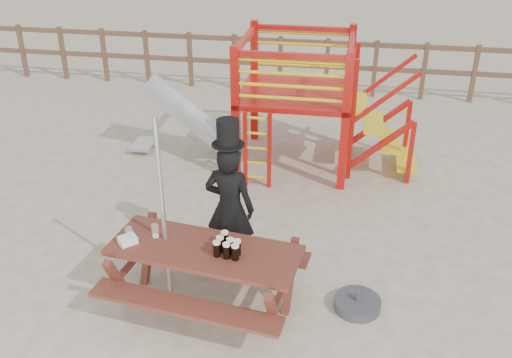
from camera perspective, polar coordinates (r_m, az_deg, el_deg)
ground at (r=6.51m, az=-1.69°, el=-12.02°), size 60.00×60.00×0.00m
back_fence at (r=12.40m, az=4.78°, el=11.86°), size 15.09×0.09×1.20m
playground_fort at (r=9.05m, az=3.51°, el=7.91°), size 4.71×1.84×2.10m
picnic_table at (r=6.15m, az=-5.09°, el=-9.10°), size 2.17×1.64×0.77m
man_with_hat at (r=6.54m, az=-2.65°, el=-2.63°), size 0.63×0.46×1.91m
metal_pole at (r=6.02m, az=-9.27°, el=-3.43°), size 0.05×0.05×2.17m
parasol_base at (r=6.46m, az=10.09°, el=-12.18°), size 0.51×0.51×0.22m
paper_bag at (r=6.16m, az=-12.72°, el=-5.98°), size 0.23×0.23×0.08m
stout_pints at (r=5.83m, az=-2.89°, el=-6.77°), size 0.28×0.29×0.17m
empty_glasses at (r=6.19m, az=-11.30°, el=-5.30°), size 0.33×0.18×0.15m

